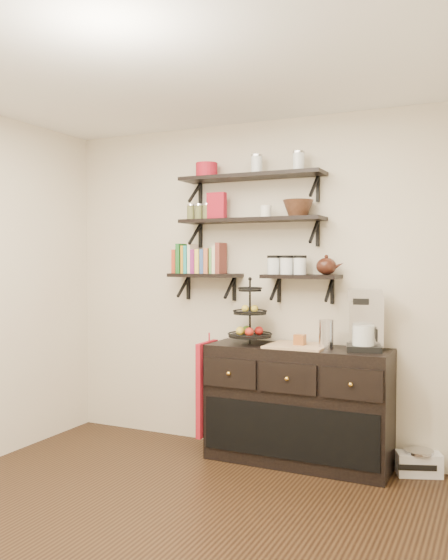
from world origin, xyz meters
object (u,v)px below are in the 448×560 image
(sideboard, at_px, (298,405))
(fruit_stand, at_px, (250,322))
(coffee_maker, at_px, (365,321))
(radio, at_px, (419,463))

(sideboard, relative_size, fruit_stand, 2.78)
(coffee_maker, bearing_deg, fruit_stand, 167.62)
(coffee_maker, xyz_separation_m, radio, (0.38, 0.09, -1.02))
(radio, bearing_deg, coffee_maker, 173.67)
(coffee_maker, height_order, radio, coffee_maker)
(sideboard, relative_size, coffee_maker, 3.10)
(sideboard, distance_m, coffee_maker, 0.83)
(sideboard, xyz_separation_m, radio, (0.88, 0.13, -0.36))
(sideboard, distance_m, radio, 0.96)
(sideboard, height_order, fruit_stand, fruit_stand)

